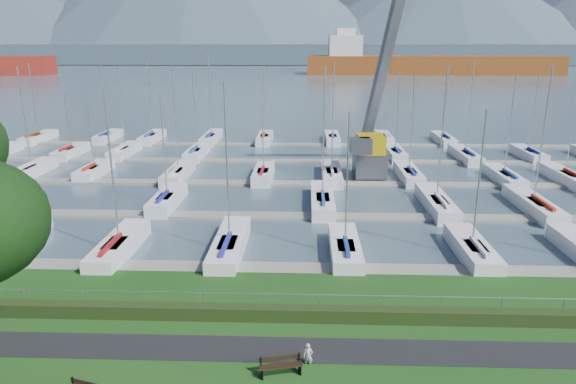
{
  "coord_description": "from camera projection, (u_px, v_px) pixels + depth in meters",
  "views": [
    {
      "loc": [
        1.25,
        -23.08,
        13.28
      ],
      "look_at": [
        0.0,
        12.0,
        3.0
      ],
      "focal_mm": 32.0,
      "sensor_mm": 36.0,
      "label": 1
    }
  ],
  "objects": [
    {
      "name": "water",
      "position": [
        304.0,
        69.0,
        275.38
      ],
      "size": [
        800.0,
        540.0,
        0.2
      ],
      "primitive_type": "cube",
      "color": "#465B67"
    },
    {
      "name": "crane",
      "position": [
        374.0,
        122.0,
        52.88
      ],
      "size": [
        5.72,
        13.22,
        22.35
      ],
      "rotation": [
        0.0,
        0.0,
        0.04
      ],
      "color": "#585B60",
      "rests_on": "water"
    },
    {
      "name": "person",
      "position": [
        308.0,
        353.0,
        21.84
      ],
      "size": [
        0.44,
        0.31,
        1.13
      ],
      "primitive_type": "imported",
      "rotation": [
        0.0,
        0.0,
        -0.1
      ],
      "color": "#AFAEB5",
      "rests_on": "grass"
    },
    {
      "name": "sailboat_fleet",
      "position": [
        283.0,
        124.0,
        51.76
      ],
      "size": [
        74.73,
        49.36,
        12.6
      ],
      "color": "navy",
      "rests_on": "water"
    },
    {
      "name": "foothill",
      "position": [
        305.0,
        53.0,
        340.71
      ],
      "size": [
        900.0,
        80.0,
        12.0
      ],
      "primitive_type": "cube",
      "color": "#425360",
      "rests_on": "water"
    },
    {
      "name": "docks",
      "position": [
        293.0,
        184.0,
        50.91
      ],
      "size": [
        90.0,
        41.6,
        0.25
      ],
      "color": "slate",
      "rests_on": "water"
    },
    {
      "name": "hedge",
      "position": [
        279.0,
        313.0,
        25.43
      ],
      "size": [
        80.0,
        0.7,
        0.7
      ],
      "primitive_type": "cube",
      "color": "#203011",
      "rests_on": "grass"
    },
    {
      "name": "bench_right",
      "position": [
        281.0,
        366.0,
        21.2
      ],
      "size": [
        1.85,
        0.82,
        0.85
      ],
      "rotation": [
        0.0,
        0.0,
        0.23
      ],
      "color": "black",
      "rests_on": "grass"
    },
    {
      "name": "path",
      "position": [
        276.0,
        349.0,
        23.03
      ],
      "size": [
        160.0,
        2.0,
        0.04
      ],
      "primitive_type": "cube",
      "color": "black",
      "rests_on": "grass"
    },
    {
      "name": "cargo_ship_mid",
      "position": [
        422.0,
        65.0,
        223.84
      ],
      "size": [
        108.7,
        18.09,
        21.5
      ],
      "rotation": [
        0.0,
        0.0,
        -0.0
      ],
      "color": "brown",
      "rests_on": "water"
    },
    {
      "name": "fence",
      "position": [
        279.0,
        294.0,
        25.58
      ],
      "size": [
        80.0,
        0.04,
        0.04
      ],
      "primitive_type": "cylinder",
      "rotation": [
        0.0,
        1.57,
        0.0
      ],
      "color": "#95999D",
      "rests_on": "grass"
    }
  ]
}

